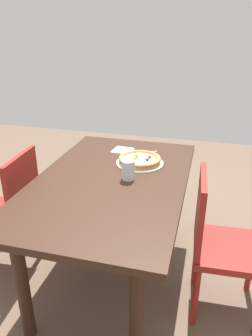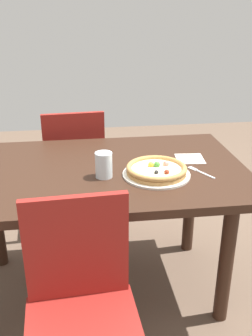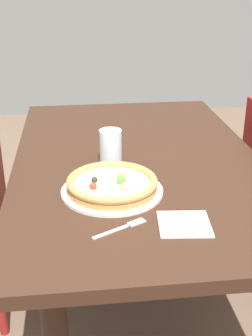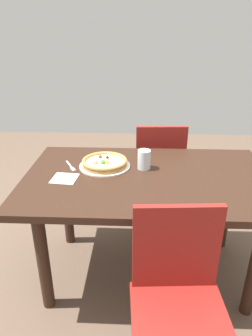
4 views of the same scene
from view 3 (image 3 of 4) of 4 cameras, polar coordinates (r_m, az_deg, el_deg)
name	(u,v)px [view 3 (image 3 of 4)]	position (r m, az deg, el deg)	size (l,w,h in m)	color
ground_plane	(136,311)	(2.04, 1.27, -17.82)	(6.00, 6.00, 0.00)	brown
dining_table	(137,180)	(1.69, 1.46, -1.60)	(1.46, 0.90, 0.73)	#331E14
plate	(112,191)	(1.39, -1.78, -2.94)	(0.32, 0.32, 0.01)	silver
pizza	(112,184)	(1.38, -1.78, -2.00)	(0.28, 0.28, 0.05)	#B78447
fork	(124,227)	(1.21, -0.28, -7.56)	(0.09, 0.15, 0.00)	silver
drinking_glass	(111,146)	(1.59, -1.98, 2.81)	(0.08, 0.08, 0.12)	silver
napkin	(184,224)	(1.23, 7.46, -7.10)	(0.14, 0.14, 0.00)	white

